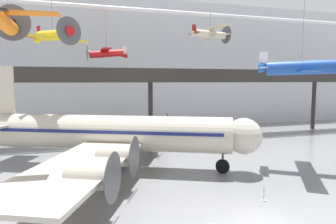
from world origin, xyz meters
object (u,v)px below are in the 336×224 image
object	(u,v)px
airliner_silver_main	(109,133)
stanchion_barrier	(264,196)
suspended_plane_cream_biplane	(211,34)
suspended_plane_red_highwing	(106,53)
suspended_plane_yellow_lowwing	(53,36)
suspended_plane_blue_trainer	(301,68)

from	to	relation	value
airliner_silver_main	stanchion_barrier	world-z (taller)	airliner_silver_main
suspended_plane_cream_biplane	suspended_plane_red_highwing	world-z (taller)	suspended_plane_cream_biplane
suspended_plane_cream_biplane	suspended_plane_yellow_lowwing	bearing A→B (deg)	-170.14
airliner_silver_main	suspended_plane_yellow_lowwing	bearing A→B (deg)	174.04
airliner_silver_main	suspended_plane_yellow_lowwing	xyz separation A→B (m)	(-5.03, 3.03, 9.62)
stanchion_barrier	suspended_plane_red_highwing	bearing A→B (deg)	109.21
suspended_plane_yellow_lowwing	suspended_plane_blue_trainer	size ratio (longest dim) A/B	0.68
suspended_plane_red_highwing	suspended_plane_yellow_lowwing	world-z (taller)	suspended_plane_yellow_lowwing
suspended_plane_red_highwing	suspended_plane_blue_trainer	bearing A→B (deg)	130.81
suspended_plane_yellow_lowwing	suspended_plane_blue_trainer	xyz separation A→B (m)	(22.96, -8.33, -3.24)
suspended_plane_red_highwing	suspended_plane_yellow_lowwing	bearing A→B (deg)	57.58
suspended_plane_blue_trainer	stanchion_barrier	distance (m)	13.99
suspended_plane_red_highwing	stanchion_barrier	world-z (taller)	suspended_plane_red_highwing
suspended_plane_cream_biplane	suspended_plane_red_highwing	xyz separation A→B (m)	(-13.64, 4.50, -2.57)
suspended_plane_red_highwing	stanchion_barrier	size ratio (longest dim) A/B	6.49
airliner_silver_main	suspended_plane_blue_trainer	world-z (taller)	suspended_plane_blue_trainer
suspended_plane_blue_trainer	suspended_plane_cream_biplane	bearing A→B (deg)	136.70
suspended_plane_cream_biplane	stanchion_barrier	world-z (taller)	suspended_plane_cream_biplane
stanchion_barrier	airliner_silver_main	bearing A→B (deg)	130.56
suspended_plane_cream_biplane	suspended_plane_blue_trainer	xyz separation A→B (m)	(3.10, -14.10, -5.13)
suspended_plane_cream_biplane	suspended_plane_yellow_lowwing	size ratio (longest dim) A/B	1.03
suspended_plane_red_highwing	suspended_plane_yellow_lowwing	distance (m)	12.02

